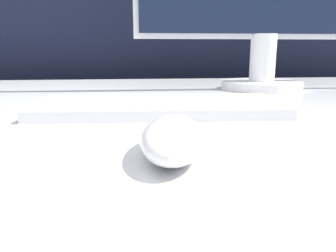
# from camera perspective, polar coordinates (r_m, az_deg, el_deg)

# --- Properties ---
(partition_panel) EXTENTS (5.00, 0.03, 1.40)m
(partition_panel) POSITION_cam_1_polar(r_m,az_deg,el_deg) (1.23, -2.20, 5.60)
(partition_panel) COLOR black
(partition_panel) RESTS_ON ground_plane
(computer_mouse_near) EXTENTS (0.07, 0.13, 0.04)m
(computer_mouse_near) POSITION_cam_1_polar(r_m,az_deg,el_deg) (0.29, 0.77, -2.00)
(computer_mouse_near) COLOR white
(computer_mouse_near) RESTS_ON desk
(keyboard) EXTENTS (0.38, 0.13, 0.02)m
(keyboard) POSITION_cam_1_polar(r_m,az_deg,el_deg) (0.49, -1.52, 3.39)
(keyboard) COLOR white
(keyboard) RESTS_ON desk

